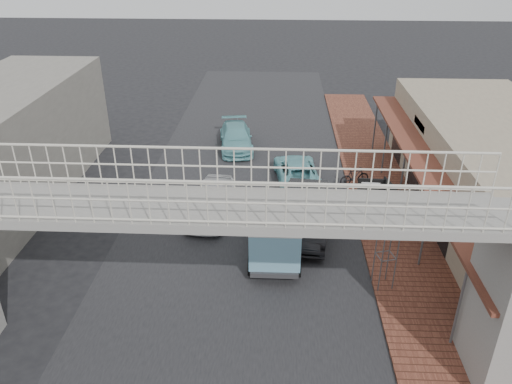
# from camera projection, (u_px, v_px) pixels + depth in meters

# --- Properties ---
(ground) EXTENTS (120.00, 120.00, 0.00)m
(ground) POSITION_uv_depth(u_px,v_px,m) (233.00, 277.00, 18.12)
(ground) COLOR black
(ground) RESTS_ON ground
(road_strip) EXTENTS (10.00, 60.00, 0.01)m
(road_strip) POSITION_uv_depth(u_px,v_px,m) (233.00, 277.00, 18.12)
(road_strip) COLOR black
(road_strip) RESTS_ON ground
(sidewalk) EXTENTS (3.00, 40.00, 0.10)m
(sidewalk) POSITION_uv_depth(u_px,v_px,m) (397.00, 236.00, 20.47)
(sidewalk) COLOR brown
(sidewalk) RESTS_ON ground
(shophouse_row) EXTENTS (7.20, 18.00, 4.00)m
(shophouse_row) POSITION_uv_depth(u_px,v_px,m) (509.00, 185.00, 20.26)
(shophouse_row) COLOR gray
(shophouse_row) RESTS_ON ground
(footbridge) EXTENTS (16.40, 2.40, 6.34)m
(footbridge) POSITION_uv_depth(u_px,v_px,m) (216.00, 273.00, 13.11)
(footbridge) COLOR gray
(footbridge) RESTS_ON ground
(building_far_left) EXTENTS (5.00, 14.00, 5.00)m
(building_far_left) POSITION_uv_depth(u_px,v_px,m) (3.00, 145.00, 22.74)
(building_far_left) COLOR gray
(building_far_left) RESTS_ON ground
(white_hatchback) EXTENTS (2.07, 4.34, 1.43)m
(white_hatchback) POSITION_uv_depth(u_px,v_px,m) (211.00, 201.00, 21.78)
(white_hatchback) COLOR silver
(white_hatchback) RESTS_ON ground
(dark_sedan) EXTENTS (2.20, 5.15, 1.65)m
(dark_sedan) POSITION_uv_depth(u_px,v_px,m) (306.00, 212.00, 20.66)
(dark_sedan) COLOR black
(dark_sedan) RESTS_ON ground
(angkot_curb) EXTENTS (2.49, 4.55, 1.21)m
(angkot_curb) POSITION_uv_depth(u_px,v_px,m) (297.00, 171.00, 24.73)
(angkot_curb) COLOR #6FB9C1
(angkot_curb) RESTS_ON ground
(angkot_far) EXTENTS (2.36, 4.58, 1.27)m
(angkot_far) POSITION_uv_depth(u_px,v_px,m) (236.00, 138.00, 28.68)
(angkot_far) COLOR #69AFB6
(angkot_far) RESTS_ON ground
(angkot_van) EXTENTS (1.93, 4.15, 2.03)m
(angkot_van) POSITION_uv_depth(u_px,v_px,m) (275.00, 225.00, 18.86)
(angkot_van) COLOR black
(angkot_van) RESTS_ON ground
(motorcycle_near) EXTENTS (1.78, 0.85, 0.90)m
(motorcycle_near) POSITION_uv_depth(u_px,v_px,m) (363.00, 206.00, 21.72)
(motorcycle_near) COLOR black
(motorcycle_near) RESTS_ON sidewalk
(motorcycle_far) EXTENTS (1.59, 0.91, 0.92)m
(motorcycle_far) POSITION_uv_depth(u_px,v_px,m) (355.00, 177.00, 24.29)
(motorcycle_far) COLOR black
(motorcycle_far) RESTS_ON sidewalk
(street_clock) EXTENTS (0.77, 0.70, 2.97)m
(street_clock) POSITION_uv_depth(u_px,v_px,m) (390.00, 225.00, 16.44)
(street_clock) COLOR #59595B
(street_clock) RESTS_ON sidewalk
(arrow_sign) EXTENTS (1.58, 1.00, 2.71)m
(arrow_sign) POSITION_uv_depth(u_px,v_px,m) (389.00, 190.00, 19.31)
(arrow_sign) COLOR #59595B
(arrow_sign) RESTS_ON sidewalk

